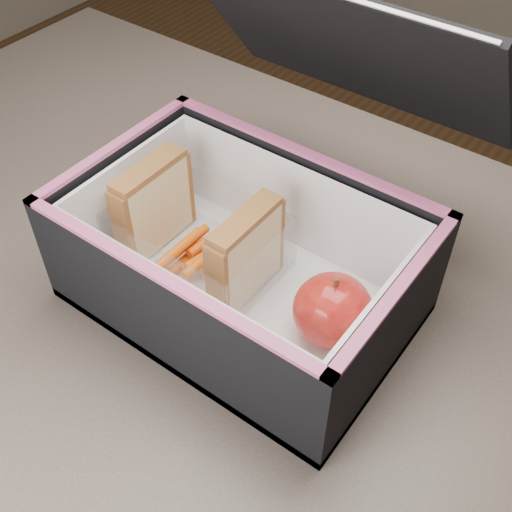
{
  "coord_description": "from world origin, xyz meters",
  "views": [
    {
      "loc": [
        0.31,
        -0.32,
        1.25
      ],
      "look_at": [
        0.05,
        0.03,
        0.81
      ],
      "focal_mm": 45.0,
      "sensor_mm": 36.0,
      "label": 1
    }
  ],
  "objects": [
    {
      "name": "red_apple",
      "position": [
        0.14,
        0.02,
        0.81
      ],
      "size": [
        0.08,
        0.08,
        0.08
      ],
      "rotation": [
        0.0,
        0.0,
        0.1
      ],
      "color": "#8C010B",
      "rests_on": "paper_napkin"
    },
    {
      "name": "sandwich_left",
      "position": [
        -0.08,
        0.02,
        0.82
      ],
      "size": [
        0.02,
        0.09,
        0.1
      ],
      "color": "beige",
      "rests_on": "plastic_tub"
    },
    {
      "name": "plastic_tub",
      "position": [
        -0.02,
        0.02,
        0.8
      ],
      "size": [
        0.16,
        0.12,
        0.07
      ],
      "primitive_type": null,
      "color": "white",
      "rests_on": "lunch_bag"
    },
    {
      "name": "kitchen_table",
      "position": [
        0.0,
        0.0,
        0.66
      ],
      "size": [
        1.2,
        0.8,
        0.75
      ],
      "color": "brown",
      "rests_on": "ground"
    },
    {
      "name": "carrot_sticks",
      "position": [
        -0.02,
        0.02,
        0.78
      ],
      "size": [
        0.05,
        0.14,
        0.03
      ],
      "color": "#EE561E",
      "rests_on": "plastic_tub"
    },
    {
      "name": "paper_napkin",
      "position": [
        0.14,
        0.02,
        0.77
      ],
      "size": [
        0.09,
        0.09,
        0.01
      ],
      "primitive_type": "cube",
      "rotation": [
        0.0,
        0.0,
        0.11
      ],
      "color": "white",
      "rests_on": "lunch_bag"
    },
    {
      "name": "sandwich_right",
      "position": [
        0.04,
        0.02,
        0.82
      ],
      "size": [
        0.02,
        0.09,
        0.1
      ],
      "color": "beige",
      "rests_on": "plastic_tub"
    },
    {
      "name": "lunch_bag",
      "position": [
        0.04,
        0.02,
        0.82
      ],
      "size": [
        0.33,
        0.35,
        0.29
      ],
      "color": "black",
      "rests_on": "kitchen_table"
    }
  ]
}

